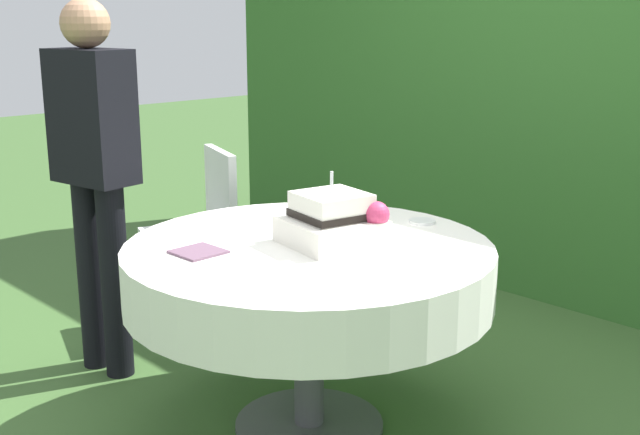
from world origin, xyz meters
TOP-DOWN VIEW (x-y plane):
  - ground_plane at (0.00, 0.00)m, footprint 20.00×20.00m
  - foliage_hedge at (0.00, 2.20)m, footprint 5.30×0.69m
  - cake_table at (0.00, 0.00)m, footprint 1.35×1.35m
  - wedding_cake at (0.05, 0.07)m, footprint 0.37×0.37m
  - serving_plate_near at (-0.33, 0.23)m, footprint 0.12×0.12m
  - serving_plate_far at (0.09, 0.54)m, footprint 0.11×0.11m
  - napkin_stack at (-0.19, -0.35)m, footprint 0.16×0.16m
  - garden_chair at (-1.13, 0.34)m, footprint 0.51×0.51m
  - standing_person at (-0.99, -0.29)m, footprint 0.39×0.25m

SIDE VIEW (x-z plane):
  - ground_plane at x=0.00m, z-range 0.00..0.00m
  - garden_chair at x=-1.13m, z-range 0.10..0.99m
  - cake_table at x=0.00m, z-range 0.25..0.98m
  - napkin_stack at x=-0.19m, z-range 0.73..0.74m
  - serving_plate_near at x=-0.33m, z-range 0.73..0.74m
  - serving_plate_far at x=0.09m, z-range 0.73..0.74m
  - wedding_cake at x=0.05m, z-range 0.68..0.95m
  - standing_person at x=-0.99m, z-range 0.13..1.73m
  - foliage_hedge at x=0.00m, z-range 0.00..2.52m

